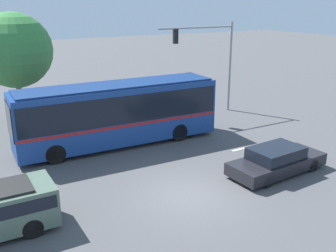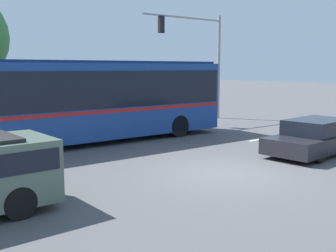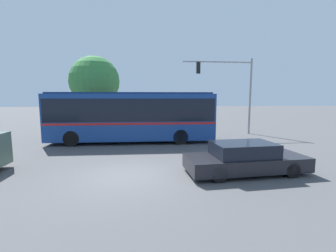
{
  "view_description": "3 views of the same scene",
  "coord_description": "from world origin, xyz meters",
  "px_view_note": "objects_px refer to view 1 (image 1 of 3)",
  "views": [
    {
      "loc": [
        -7.76,
        -12.11,
        7.63
      ],
      "look_at": [
        1.26,
        3.87,
        1.71
      ],
      "focal_mm": 41.64,
      "sensor_mm": 36.0,
      "label": 1
    },
    {
      "loc": [
        -8.85,
        -8.3,
        3.13
      ],
      "look_at": [
        0.28,
        3.09,
        1.05
      ],
      "focal_mm": 43.89,
      "sensor_mm": 36.0,
      "label": 2
    },
    {
      "loc": [
        0.68,
        -8.84,
        3.08
      ],
      "look_at": [
        2.04,
        3.97,
        1.47
      ],
      "focal_mm": 24.5,
      "sensor_mm": 36.0,
      "label": 3
    }
  ],
  "objects_px": {
    "city_bus": "(118,111)",
    "street_tree_left": "(14,50)",
    "traffic_light_pole": "(213,53)",
    "sedan_foreground": "(277,161)"
  },
  "relations": [
    {
      "from": "city_bus",
      "to": "street_tree_left",
      "type": "relative_size",
      "value": 1.58
    },
    {
      "from": "traffic_light_pole",
      "to": "street_tree_left",
      "type": "distance_m",
      "value": 12.96
    },
    {
      "from": "city_bus",
      "to": "street_tree_left",
      "type": "bearing_deg",
      "value": -60.71
    },
    {
      "from": "sedan_foreground",
      "to": "traffic_light_pole",
      "type": "relative_size",
      "value": 0.79
    },
    {
      "from": "city_bus",
      "to": "sedan_foreground",
      "type": "xyz_separation_m",
      "value": [
        4.87,
        -7.12,
        -1.34
      ]
    },
    {
      "from": "street_tree_left",
      "to": "traffic_light_pole",
      "type": "bearing_deg",
      "value": -20.71
    },
    {
      "from": "traffic_light_pole",
      "to": "sedan_foreground",
      "type": "bearing_deg",
      "value": 71.16
    },
    {
      "from": "sedan_foreground",
      "to": "traffic_light_pole",
      "type": "xyz_separation_m",
      "value": [
        3.36,
        9.85,
        3.61
      ]
    },
    {
      "from": "sedan_foreground",
      "to": "street_tree_left",
      "type": "relative_size",
      "value": 0.71
    },
    {
      "from": "sedan_foreground",
      "to": "city_bus",
      "type": "bearing_deg",
      "value": 120.46
    }
  ]
}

